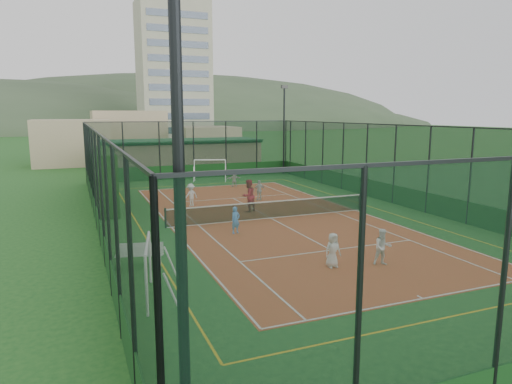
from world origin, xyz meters
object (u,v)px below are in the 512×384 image
at_px(child_near_left, 333,250).
at_px(child_far_right, 259,190).
at_px(child_near_right, 383,247).
at_px(white_bench, 139,254).
at_px(child_near_mid, 236,220).
at_px(child_far_back, 234,179).
at_px(futsal_goal_near, 148,271).
at_px(apartment_tower, 173,71).
at_px(floodlight_ne, 284,130).
at_px(futsal_goal_far, 210,170).
at_px(child_far_left, 191,195).
at_px(clubhouse, 181,156).
at_px(floodlight_sw, 181,236).
at_px(coach, 248,196).

height_order(child_near_left, child_far_right, child_far_right).
xyz_separation_m(child_near_right, child_far_right, (0.60, 13.85, -0.03)).
distance_m(white_bench, child_far_right, 13.98).
relative_size(child_near_mid, child_far_back, 1.07).
bearing_deg(futsal_goal_near, apartment_tower, -1.52).
bearing_deg(floodlight_ne, futsal_goal_far, -168.27).
bearing_deg(child_far_left, futsal_goal_near, 50.62).
relative_size(white_bench, child_near_left, 1.33).
relative_size(clubhouse, child_far_right, 11.33).
distance_m(clubhouse, child_near_right, 30.77).
xyz_separation_m(floodlight_sw, floodlight_ne, (17.20, 33.20, 0.00)).
relative_size(futsal_goal_near, child_far_right, 2.06).
relative_size(clubhouse, futsal_goal_near, 5.50).
bearing_deg(child_far_left, floodlight_ne, -155.58).
distance_m(child_near_mid, child_near_right, 7.44).
xyz_separation_m(apartment_tower, child_far_right, (-10.59, -76.89, -14.32)).
bearing_deg(child_far_right, apartment_tower, -96.76).
bearing_deg(floodlight_sw, child_far_back, 69.56).
height_order(apartment_tower, coach, apartment_tower).
bearing_deg(floodlight_ne, child_far_left, -135.29).
bearing_deg(child_far_right, futsal_goal_far, -85.89).
bearing_deg(futsal_goal_far, futsal_goal_near, -91.17).
height_order(child_far_left, child_far_back, child_far_left).
relative_size(apartment_tower, futsal_goal_far, 10.90).
xyz_separation_m(child_near_left, child_far_back, (2.79, 19.33, -0.05)).
relative_size(floodlight_sw, child_far_back, 6.80).
bearing_deg(child_far_back, child_near_right, 85.89).
distance_m(apartment_tower, futsal_goal_near, 93.85).
xyz_separation_m(futsal_goal_far, child_far_back, (0.83, -3.92, -0.27)).
distance_m(child_near_left, coach, 10.29).
distance_m(child_near_left, child_far_right, 13.58).
xyz_separation_m(futsal_goal_near, child_near_mid, (5.10, 6.35, -0.23)).
relative_size(clubhouse, white_bench, 8.71).
bearing_deg(coach, white_bench, 18.98).
bearing_deg(child_far_back, floodlight_sw, 68.06).
xyz_separation_m(clubhouse, child_far_back, (1.72, -10.92, -0.96)).
height_order(floodlight_ne, white_bench, floodlight_ne).
bearing_deg(coach, futsal_goal_far, -123.02).
height_order(floodlight_ne, child_near_right, floodlight_ne).
xyz_separation_m(white_bench, child_far_right, (9.21, 10.52, 0.19)).
height_order(floodlight_sw, clubhouse, floodlight_sw).
height_order(apartment_tower, child_far_back, apartment_tower).
bearing_deg(child_near_mid, child_far_right, 42.92).
height_order(clubhouse, child_far_left, clubhouse).
xyz_separation_m(futsal_goal_far, child_near_mid, (-3.73, -17.27, -0.23)).
height_order(child_near_left, child_near_mid, child_near_left).
bearing_deg(white_bench, floodlight_ne, 66.26).
relative_size(floodlight_sw, futsal_goal_near, 2.99).
bearing_deg(child_far_left, coach, 113.87).
xyz_separation_m(floodlight_sw, coach, (8.06, 18.62, -3.16)).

